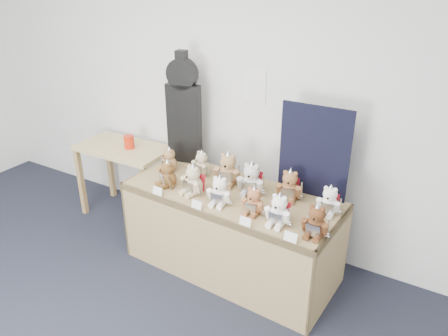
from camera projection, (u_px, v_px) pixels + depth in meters
The scene contains 22 objects.
room_shell at pixel (255, 86), 3.72m from camera, with size 6.00×6.00×6.00m.
display_table at pixel (226, 214), 3.57m from camera, with size 1.82×0.83×0.75m.
side_table at pixel (124, 158), 4.42m from camera, with size 0.94×0.54×0.78m.
guitar_case at pixel (184, 110), 3.92m from camera, with size 0.32×0.15×1.03m.
navy_board at pixel (314, 152), 3.38m from camera, with size 0.56×0.02×0.75m, color black.
red_cup at pixel (129, 142), 4.30m from camera, with size 0.10×0.10×0.13m, color red.
teddy_front_far_left at pixel (167, 175), 3.63m from camera, with size 0.21×0.21×0.26m.
teddy_front_left at pixel (193, 181), 3.51m from camera, with size 0.23×0.21×0.28m.
teddy_front_centre at pixel (220, 192), 3.36m from camera, with size 0.22×0.19×0.26m.
teddy_front_right at pixel (254, 202), 3.24m from camera, with size 0.20×0.15×0.24m.
teddy_front_far_right at pixel (279, 211), 3.10m from camera, with size 0.22×0.18×0.27m.
teddy_front_end at pixel (316, 222), 2.97m from camera, with size 0.22×0.17×0.27m.
teddy_back_left at pixel (201, 164), 3.83m from camera, with size 0.20×0.18×0.25m.
teddy_back_centre_left at pixel (228, 170), 3.66m from camera, with size 0.26×0.23×0.31m.
teddy_back_centre_right at pixel (251, 180), 3.50m from camera, with size 0.25×0.22×0.30m.
teddy_back_right at pixel (289, 186), 3.43m from camera, with size 0.23×0.21×0.28m.
teddy_back_end at pixel (329, 201), 3.24m from camera, with size 0.20×0.17×0.25m.
teddy_back_far_left at pixel (169, 160), 3.91m from camera, with size 0.19×0.19×0.24m.
entry_card_a at pixel (157, 191), 3.51m from camera, with size 0.09×0.00×0.07m, color silver.
entry_card_b at pixel (197, 205), 3.32m from camera, with size 0.09×0.00×0.07m, color silver.
entry_card_c at pixel (245, 222), 3.10m from camera, with size 0.09×0.00×0.07m, color silver.
entry_card_d at pixel (291, 237), 2.93m from camera, with size 0.10×0.00×0.07m, color silver.
Camera 1 is at (2.04, -0.79, 2.46)m, focal length 35.00 mm.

